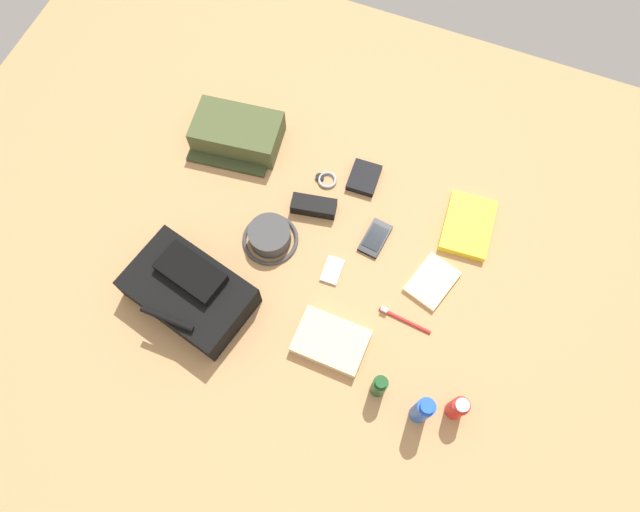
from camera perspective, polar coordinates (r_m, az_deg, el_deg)
ground_plane at (r=1.75m, az=-0.00°, el=-0.64°), size 2.64×2.02×0.02m
backpack at (r=1.69m, az=-12.83°, el=-3.39°), size 0.39×0.30×0.13m
toiletry_pouch at (r=1.92m, az=-8.22°, el=11.94°), size 0.30×0.24×0.09m
bucket_hat at (r=1.75m, az=-4.99°, el=1.94°), size 0.17×0.17×0.06m
sunscreen_spray at (r=1.62m, az=13.49°, el=-14.42°), size 0.05×0.05×0.11m
deodorant_spray at (r=1.58m, az=10.11°, el=-14.83°), size 0.05×0.05×0.16m
shampoo_bottle at (r=1.59m, az=5.88°, el=-12.70°), size 0.04×0.04×0.12m
paperback_novel at (r=1.83m, az=14.44°, el=2.93°), size 0.16×0.21×0.03m
cell_phone at (r=1.77m, az=5.49°, el=1.77°), size 0.08×0.13×0.01m
media_player at (r=1.73m, az=1.23°, el=-1.42°), size 0.06×0.09×0.01m
wristwatch at (r=1.86m, az=0.63°, el=7.59°), size 0.07×0.06×0.01m
toothbrush at (r=1.69m, az=8.10°, el=-6.18°), size 0.16×0.03×0.02m
wallet at (r=1.86m, az=4.39°, el=7.74°), size 0.10×0.11×0.02m
notepad at (r=1.74m, az=11.05°, el=-2.50°), size 0.15×0.18×0.02m
folded_towel at (r=1.65m, az=1.07°, el=-8.45°), size 0.20×0.14×0.04m
sunglasses_case at (r=1.80m, az=-0.62°, el=4.96°), size 0.15×0.08×0.04m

